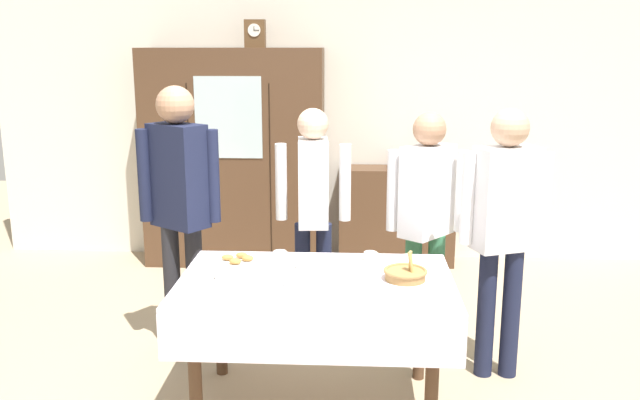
{
  "coord_description": "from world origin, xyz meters",
  "views": [
    {
      "loc": [
        0.21,
        -3.69,
        2.0
      ],
      "look_at": [
        0.0,
        0.2,
        1.1
      ],
      "focal_mm": 37.92,
      "sensor_mm": 36.0,
      "label": 1
    }
  ],
  "objects_px": {
    "mantel_clock": "(255,34)",
    "bread_basket": "(405,274)",
    "spoon_far_left": "(340,292)",
    "person_beside_shelf": "(313,199)",
    "person_near_right_end": "(504,218)",
    "dining_table": "(316,300)",
    "person_by_cabinet": "(179,194)",
    "book_stack": "(398,163)",
    "tea_cup_mid_left": "(408,262)",
    "person_behind_table_right": "(427,209)",
    "bookshelf_low": "(396,216)",
    "tea_cup_far_right": "(280,257)",
    "tea_cup_near_right": "(370,258)",
    "tea_cup_front_edge": "(292,283)",
    "tea_cup_back_edge": "(222,276)",
    "spoon_mid_right": "(363,275)",
    "pastry_plate": "(238,261)",
    "tea_cup_mid_right": "(303,265)",
    "wall_cabinet": "(234,158)"
  },
  "relations": [
    {
      "from": "dining_table",
      "to": "person_by_cabinet",
      "type": "height_order",
      "value": "person_by_cabinet"
    },
    {
      "from": "person_by_cabinet",
      "to": "spoon_far_left",
      "type": "bearing_deg",
      "value": -38.77
    },
    {
      "from": "person_beside_shelf",
      "to": "person_behind_table_right",
      "type": "bearing_deg",
      "value": -17.78
    },
    {
      "from": "person_near_right_end",
      "to": "person_behind_table_right",
      "type": "bearing_deg",
      "value": 137.28
    },
    {
      "from": "tea_cup_near_right",
      "to": "pastry_plate",
      "type": "distance_m",
      "value": 0.78
    },
    {
      "from": "tea_cup_mid_right",
      "to": "person_beside_shelf",
      "type": "xyz_separation_m",
      "value": [
        0.0,
        0.89,
        0.18
      ]
    },
    {
      "from": "bread_basket",
      "to": "book_stack",
      "type": "bearing_deg",
      "value": 87.65
    },
    {
      "from": "tea_cup_mid_left",
      "to": "tea_cup_front_edge",
      "type": "bearing_deg",
      "value": -148.25
    },
    {
      "from": "person_near_right_end",
      "to": "dining_table",
      "type": "bearing_deg",
      "value": -157.85
    },
    {
      "from": "tea_cup_back_edge",
      "to": "bookshelf_low",
      "type": "bearing_deg",
      "value": 67.61
    },
    {
      "from": "tea_cup_mid_right",
      "to": "spoon_far_left",
      "type": "distance_m",
      "value": 0.42
    },
    {
      "from": "tea_cup_front_edge",
      "to": "person_near_right_end",
      "type": "xyz_separation_m",
      "value": [
        1.21,
        0.56,
        0.22
      ]
    },
    {
      "from": "tea_cup_mid_left",
      "to": "bread_basket",
      "type": "height_order",
      "value": "bread_basket"
    },
    {
      "from": "person_by_cabinet",
      "to": "person_near_right_end",
      "type": "bearing_deg",
      "value": -6.1
    },
    {
      "from": "tea_cup_far_right",
      "to": "tea_cup_near_right",
      "type": "height_order",
      "value": "same"
    },
    {
      "from": "spoon_mid_right",
      "to": "tea_cup_near_right",
      "type": "bearing_deg",
      "value": 79.69
    },
    {
      "from": "book_stack",
      "to": "tea_cup_near_right",
      "type": "height_order",
      "value": "book_stack"
    },
    {
      "from": "dining_table",
      "to": "book_stack",
      "type": "xyz_separation_m",
      "value": [
        0.59,
        2.64,
        0.3
      ]
    },
    {
      "from": "dining_table",
      "to": "mantel_clock",
      "type": "height_order",
      "value": "mantel_clock"
    },
    {
      "from": "book_stack",
      "to": "person_behind_table_right",
      "type": "height_order",
      "value": "person_behind_table_right"
    },
    {
      "from": "book_stack",
      "to": "tea_cup_near_right",
      "type": "xyz_separation_m",
      "value": [
        -0.29,
        -2.3,
        -0.16
      ]
    },
    {
      "from": "tea_cup_near_right",
      "to": "person_beside_shelf",
      "type": "xyz_separation_m",
      "value": [
        -0.38,
        0.73,
        0.18
      ]
    },
    {
      "from": "spoon_far_left",
      "to": "person_beside_shelf",
      "type": "xyz_separation_m",
      "value": [
        -0.22,
        1.25,
        0.21
      ]
    },
    {
      "from": "spoon_far_left",
      "to": "dining_table",
      "type": "bearing_deg",
      "value": 127.08
    },
    {
      "from": "tea_cup_mid_left",
      "to": "tea_cup_mid_right",
      "type": "distance_m",
      "value": 0.61
    },
    {
      "from": "book_stack",
      "to": "tea_cup_mid_left",
      "type": "bearing_deg",
      "value": -91.78
    },
    {
      "from": "tea_cup_far_right",
      "to": "bread_basket",
      "type": "height_order",
      "value": "bread_basket"
    },
    {
      "from": "tea_cup_mid_right",
      "to": "tea_cup_near_right",
      "type": "height_order",
      "value": "same"
    },
    {
      "from": "tea_cup_mid_left",
      "to": "tea_cup_back_edge",
      "type": "relative_size",
      "value": 1.0
    },
    {
      "from": "wall_cabinet",
      "to": "person_near_right_end",
      "type": "relative_size",
      "value": 1.2
    },
    {
      "from": "bookshelf_low",
      "to": "person_beside_shelf",
      "type": "bearing_deg",
      "value": -113.23
    },
    {
      "from": "wall_cabinet",
      "to": "tea_cup_back_edge",
      "type": "bearing_deg",
      "value": -81.41
    },
    {
      "from": "tea_cup_front_edge",
      "to": "bookshelf_low",
      "type": "bearing_deg",
      "value": 75.5
    },
    {
      "from": "dining_table",
      "to": "tea_cup_near_right",
      "type": "height_order",
      "value": "tea_cup_near_right"
    },
    {
      "from": "tea_cup_mid_left",
      "to": "person_near_right_end",
      "type": "relative_size",
      "value": 0.08
    },
    {
      "from": "tea_cup_back_edge",
      "to": "person_near_right_end",
      "type": "relative_size",
      "value": 0.08
    },
    {
      "from": "person_near_right_end",
      "to": "person_by_cabinet",
      "type": "relative_size",
      "value": 0.94
    },
    {
      "from": "mantel_clock",
      "to": "spoon_far_left",
      "type": "bearing_deg",
      "value": -73.52
    },
    {
      "from": "tea_cup_front_edge",
      "to": "spoon_far_left",
      "type": "distance_m",
      "value": 0.26
    },
    {
      "from": "tea_cup_near_right",
      "to": "person_near_right_end",
      "type": "xyz_separation_m",
      "value": [
        0.79,
        0.11,
        0.22
      ]
    },
    {
      "from": "mantel_clock",
      "to": "bread_basket",
      "type": "height_order",
      "value": "mantel_clock"
    },
    {
      "from": "bread_basket",
      "to": "person_behind_table_right",
      "type": "bearing_deg",
      "value": 76.57
    },
    {
      "from": "mantel_clock",
      "to": "person_beside_shelf",
      "type": "height_order",
      "value": "mantel_clock"
    },
    {
      "from": "book_stack",
      "to": "tea_cup_front_edge",
      "type": "height_order",
      "value": "book_stack"
    },
    {
      "from": "person_beside_shelf",
      "to": "person_by_cabinet",
      "type": "relative_size",
      "value": 0.9
    },
    {
      "from": "spoon_mid_right",
      "to": "pastry_plate",
      "type": "bearing_deg",
      "value": 165.8
    },
    {
      "from": "pastry_plate",
      "to": "person_by_cabinet",
      "type": "relative_size",
      "value": 0.16
    },
    {
      "from": "person_behind_table_right",
      "to": "bookshelf_low",
      "type": "bearing_deg",
      "value": 92.53
    },
    {
      "from": "dining_table",
      "to": "person_beside_shelf",
      "type": "height_order",
      "value": "person_beside_shelf"
    },
    {
      "from": "tea_cup_front_edge",
      "to": "person_by_cabinet",
      "type": "distance_m",
      "value": 1.14
    }
  ]
}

